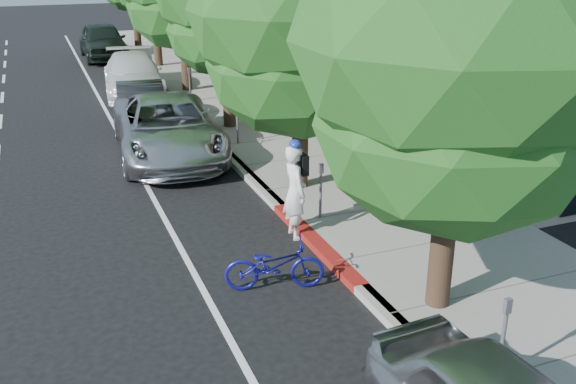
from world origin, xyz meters
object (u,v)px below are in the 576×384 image
bicycle (274,265)px  dark_sedan (141,106)px  silver_suv (168,128)px  pedestrian (335,109)px  white_pickup (133,75)px  dark_suv_far (103,41)px  cyclist (295,192)px  street_tree_1 (301,14)px  street_tree_0 (462,47)px

bicycle → dark_sedan: size_ratio=0.41×
silver_suv → pedestrian: (5.29, -0.05, 0.07)m
white_pickup → pedestrian: size_ratio=3.62×
dark_suv_far → pedestrian: size_ratio=3.56×
cyclist → dark_sedan: (-1.50, 9.86, -0.28)m
street_tree_1 → cyclist: 4.21m
bicycle → pedestrian: (5.13, 8.23, 0.45)m
dark_sedan → pedestrian: size_ratio=2.86×
bicycle → dark_sedan: dark_sedan is taller
dark_suv_far → pedestrian: (5.00, -17.96, -0.01)m
street_tree_1 → bicycle: street_tree_1 is taller
silver_suv → white_pickup: bearing=91.8°
dark_sedan → white_pickup: size_ratio=0.79×
cyclist → pedestrian: bearing=-30.8°
pedestrian → white_pickup: bearing=-94.9°
street_tree_0 → dark_sedan: bearing=101.0°
bicycle → silver_suv: bearing=16.8°
bicycle → cyclist: bearing=-15.9°
bicycle → dark_suv_far: size_ratio=0.33×
street_tree_0 → white_pickup: size_ratio=1.33×
street_tree_1 → bicycle: bearing=-118.0°
street_tree_0 → dark_sedan: (-2.61, 13.48, -3.68)m
dark_suv_far → street_tree_0: bearing=-85.8°
street_tree_0 → cyclist: bearing=107.0°
cyclist → silver_suv: (-1.33, 6.38, -0.16)m
street_tree_0 → bicycle: street_tree_0 is taller
white_pickup → silver_suv: bearing=-86.8°
street_tree_0 → white_pickup: street_tree_0 is taller
street_tree_1 → white_pickup: size_ratio=1.31×
dark_suv_far → white_pickup: bearing=-89.6°
silver_suv → dark_sedan: size_ratio=1.39×
pedestrian → dark_suv_far: bearing=-109.0°
dark_sedan → dark_suv_far: dark_suv_far is taller
dark_suv_far → pedestrian: bearing=-74.6°
silver_suv → pedestrian: 5.29m
street_tree_0 → pedestrian: 10.92m
dark_sedan → pedestrian: pedestrian is taller
cyclist → bicycle: size_ratio=1.12×
cyclist → dark_suv_far: bearing=3.7°
bicycle → dark_suv_far: 26.19m
silver_suv → dark_sedan: 3.48m
street_tree_0 → cyclist: 5.09m
white_pickup → dark_suv_far: dark_suv_far is taller
dark_sedan → silver_suv: bearing=-80.4°
dark_sedan → street_tree_0: bearing=-72.2°
cyclist → street_tree_0: bearing=-161.8°
street_tree_0 → dark_suv_far: size_ratio=1.35×
bicycle → pedestrian: size_ratio=1.17×
cyclist → pedestrian: cyclist is taller
street_tree_0 → silver_suv: bearing=103.7°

